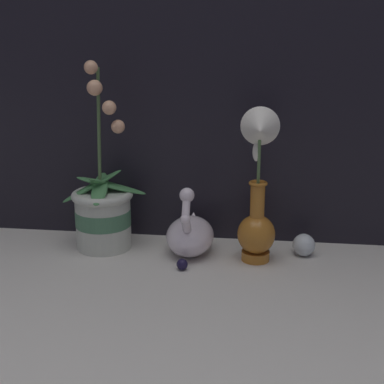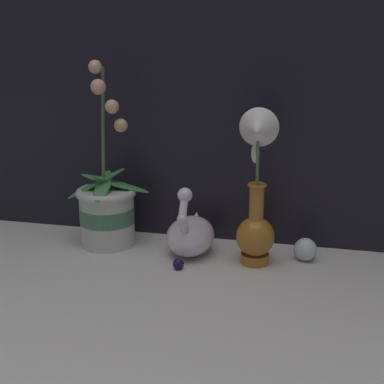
% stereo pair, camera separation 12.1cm
% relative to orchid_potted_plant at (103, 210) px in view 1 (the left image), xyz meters
% --- Properties ---
extents(ground_plane, '(2.80, 2.80, 0.00)m').
position_rel_orchid_potted_plant_xyz_m(ground_plane, '(0.23, -0.14, -0.10)').
color(ground_plane, beige).
extents(orchid_potted_plant, '(0.21, 0.18, 0.45)m').
position_rel_orchid_potted_plant_xyz_m(orchid_potted_plant, '(0.00, 0.00, 0.00)').
color(orchid_potted_plant, beige).
rests_on(orchid_potted_plant, ground_plane).
extents(swan_figurine, '(0.11, 0.19, 0.18)m').
position_rel_orchid_potted_plant_xyz_m(swan_figurine, '(0.22, -0.01, -0.05)').
color(swan_figurine, white).
rests_on(swan_figurine, ground_plane).
extents(blue_vase, '(0.09, 0.10, 0.36)m').
position_rel_orchid_potted_plant_xyz_m(blue_vase, '(0.37, -0.04, 0.05)').
color(blue_vase, '#B26B23').
rests_on(blue_vase, ground_plane).
extents(glass_sphere, '(0.05, 0.05, 0.05)m').
position_rel_orchid_potted_plant_xyz_m(glass_sphere, '(0.48, 0.01, -0.07)').
color(glass_sphere, silver).
rests_on(glass_sphere, ground_plane).
extents(glass_bauble, '(0.03, 0.03, 0.03)m').
position_rel_orchid_potted_plant_xyz_m(glass_bauble, '(0.21, -0.11, -0.08)').
color(glass_bauble, '#191433').
rests_on(glass_bauble, ground_plane).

